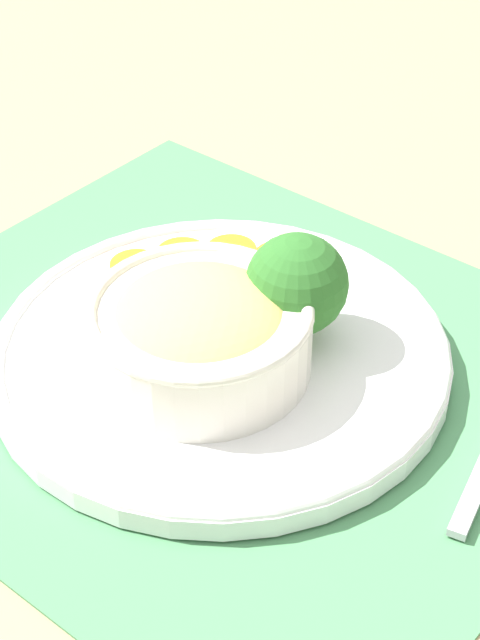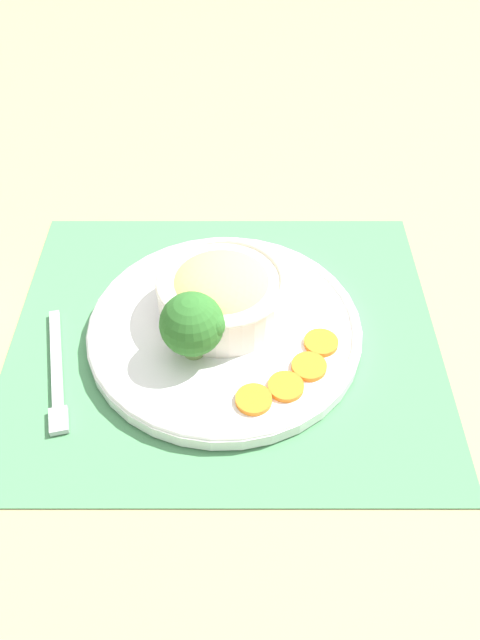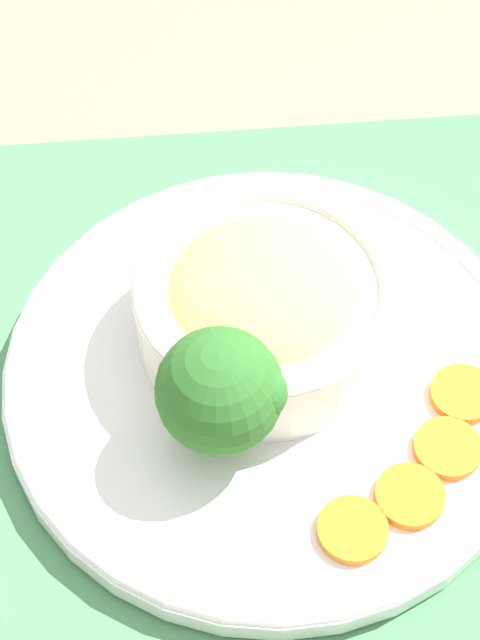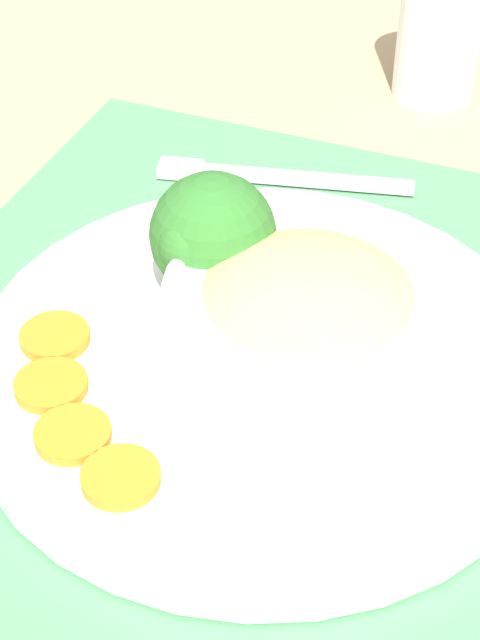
{
  "view_description": "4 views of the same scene",
  "coord_description": "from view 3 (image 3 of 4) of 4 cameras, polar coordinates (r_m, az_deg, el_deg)",
  "views": [
    {
      "loc": [
        0.33,
        -0.49,
        0.5
      ],
      "look_at": [
        0.02,
        0.0,
        0.05
      ],
      "focal_mm": 60.0,
      "sensor_mm": 36.0,
      "label": 1
    },
    {
      "loc": [
        0.05,
        0.51,
        0.57
      ],
      "look_at": [
        -0.02,
        0.02,
        0.05
      ],
      "focal_mm": 35.0,
      "sensor_mm": 36.0,
      "label": 2
    },
    {
      "loc": [
        0.1,
        0.35,
        0.57
      ],
      "look_at": [
        0.02,
        -0.02,
        0.05
      ],
      "focal_mm": 60.0,
      "sensor_mm": 36.0,
      "label": 3
    },
    {
      "loc": [
        -0.43,
        -0.1,
        0.42
      ],
      "look_at": [
        -0.0,
        0.01,
        0.04
      ],
      "focal_mm": 60.0,
      "sensor_mm": 36.0,
      "label": 4
    }
  ],
  "objects": [
    {
      "name": "ground_plane",
      "position": [
        0.67,
        1.6,
        -3.52
      ],
      "size": [
        4.0,
        4.0,
        0.0
      ],
      "primitive_type": "plane",
      "color": "tan"
    },
    {
      "name": "placemat",
      "position": [
        0.67,
        1.6,
        -3.43
      ],
      "size": [
        0.57,
        0.52,
        0.0
      ],
      "color": "#4C8C59",
      "rests_on": "ground_plane"
    },
    {
      "name": "plate",
      "position": [
        0.66,
        1.63,
        -2.82
      ],
      "size": [
        0.33,
        0.33,
        0.02
      ],
      "color": "white",
      "rests_on": "placemat"
    },
    {
      "name": "bowl",
      "position": [
        0.64,
        0.91,
        0.72
      ],
      "size": [
        0.16,
        0.16,
        0.07
      ],
      "color": "silver",
      "rests_on": "plate"
    },
    {
      "name": "broccoli_floret",
      "position": [
        0.59,
        -1.04,
        -3.83
      ],
      "size": [
        0.07,
        0.07,
        0.08
      ],
      "color": "#759E51",
      "rests_on": "plate"
    },
    {
      "name": "carrot_slice_near",
      "position": [
        0.6,
        6.02,
        -11.07
      ],
      "size": [
        0.04,
        0.04,
        0.01
      ],
      "color": "orange",
      "rests_on": "plate"
    },
    {
      "name": "carrot_slice_middle",
      "position": [
        0.62,
        9.05,
        -9.26
      ],
      "size": [
        0.04,
        0.04,
        0.01
      ],
      "color": "orange",
      "rests_on": "plate"
    },
    {
      "name": "carrot_slice_far",
      "position": [
        0.64,
        11.02,
        -6.73
      ],
      "size": [
        0.04,
        0.04,
        0.01
      ],
      "color": "orange",
      "rests_on": "plate"
    },
    {
      "name": "carrot_slice_extra",
      "position": [
        0.66,
        11.8,
        -3.88
      ],
      "size": [
        0.04,
        0.04,
        0.01
      ],
      "color": "orange",
      "rests_on": "plate"
    }
  ]
}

